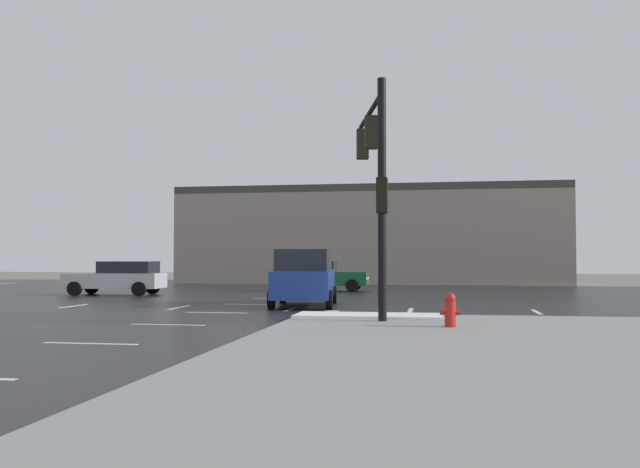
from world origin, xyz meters
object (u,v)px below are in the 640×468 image
Objects in this scene: fire_hydrant at (450,310)px; suv_blue at (305,276)px; sedan_green at (321,275)px; sedan_silver at (118,277)px; traffic_signal_mast at (375,166)px.

fire_hydrant is 0.16× the size of suv_blue.
sedan_silver is at bearing -150.63° from sedan_green.
traffic_signal_mast reaches higher than sedan_silver.
traffic_signal_mast is 1.35× the size of sedan_silver.
traffic_signal_mast is at bearing -157.28° from suv_blue.
sedan_green is at bearing -152.38° from sedan_silver.
traffic_signal_mast reaches higher than fire_hydrant.
sedan_green is (-6.26, 19.30, 0.32)m from fire_hydrant.
sedan_silver is at bearing 137.05° from fire_hydrant.
traffic_signal_mast is at bearing 128.48° from fire_hydrant.
sedan_green is 0.99× the size of sedan_silver.
sedan_silver reaches higher than fire_hydrant.
traffic_signal_mast is 17.73m from sedan_green.
suv_blue is at bearing -85.42° from sedan_green.
fire_hydrant is at bearing -154.01° from suv_blue.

